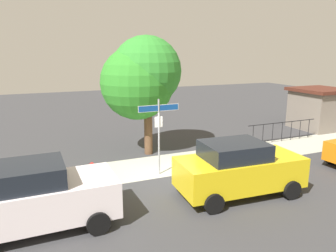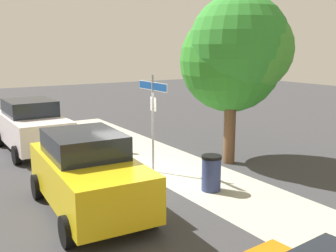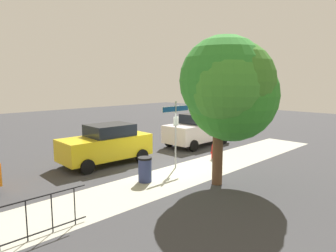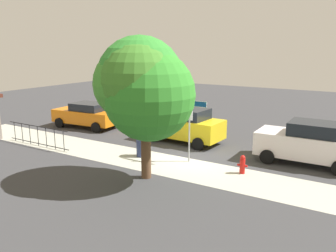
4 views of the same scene
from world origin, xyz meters
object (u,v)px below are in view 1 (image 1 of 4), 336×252
at_px(utility_shed, 319,108).
at_px(car_white, 34,197).
at_px(car_yellow, 239,168).
at_px(trash_bin, 203,152).
at_px(street_sign, 159,122).
at_px(shade_tree, 143,76).
at_px(fire_hydrant, 92,172).

bearing_deg(utility_shed, car_white, -160.66).
xyz_separation_m(car_white, car_yellow, (6.41, -0.30, -0.01)).
xyz_separation_m(car_white, trash_bin, (6.89, 3.01, -0.47)).
relative_size(car_yellow, trash_bin, 4.43).
height_order(street_sign, utility_shed, street_sign).
distance_m(shade_tree, utility_shed, 12.07).
bearing_deg(car_yellow, car_white, -179.40).
relative_size(car_yellow, utility_shed, 1.41).
xyz_separation_m(car_yellow, trash_bin, (0.48, 3.32, -0.45)).
bearing_deg(car_yellow, shade_tree, 106.60).
bearing_deg(trash_bin, shade_tree, 126.29).
distance_m(shade_tree, car_yellow, 6.62).
relative_size(shade_tree, fire_hydrant, 7.12).
xyz_separation_m(utility_shed, fire_hydrant, (-14.83, -3.20, -0.92)).
height_order(street_sign, fire_hydrant, street_sign).
distance_m(street_sign, shade_tree, 3.44).
bearing_deg(street_sign, fire_hydrant, 175.64).
relative_size(car_white, trash_bin, 4.42).
bearing_deg(street_sign, car_yellow, -57.61).
height_order(car_yellow, utility_shed, utility_shed).
xyz_separation_m(car_yellow, utility_shed, (10.44, 6.22, 0.36)).
distance_m(shade_tree, fire_hydrant, 5.30).
bearing_deg(car_white, fire_hydrant, 52.82).
height_order(shade_tree, utility_shed, shade_tree).
xyz_separation_m(street_sign, car_yellow, (1.79, -2.82, -1.19)).
relative_size(shade_tree, trash_bin, 5.66).
height_order(street_sign, shade_tree, shade_tree).
xyz_separation_m(street_sign, shade_tree, (0.40, 3.04, 1.57)).
height_order(car_white, trash_bin, car_white).
relative_size(utility_shed, fire_hydrant, 3.94).
xyz_separation_m(utility_shed, trash_bin, (-9.95, -2.90, -0.81)).
bearing_deg(utility_shed, fire_hydrant, -167.82).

